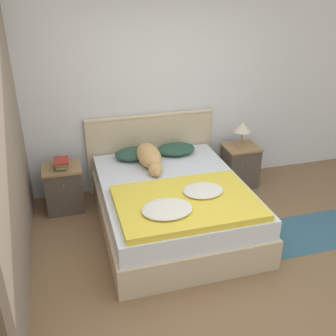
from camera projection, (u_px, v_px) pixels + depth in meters
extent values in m
plane|color=brown|center=(214.00, 283.00, 3.69)|extent=(16.00, 16.00, 0.00)
cube|color=silver|center=(156.00, 93.00, 4.97)|extent=(9.00, 0.06, 2.55)
cube|color=gray|center=(8.00, 136.00, 3.63)|extent=(0.06, 3.10, 2.55)
cube|color=#C6B28E|center=(173.00, 213.00, 4.48)|extent=(1.59, 2.03, 0.33)
cube|color=silver|center=(173.00, 193.00, 4.36)|extent=(1.53, 1.97, 0.22)
cube|color=#C6B28E|center=(151.00, 152.00, 5.23)|extent=(1.67, 0.04, 1.00)
cylinder|color=#C6B28E|center=(150.00, 116.00, 5.01)|extent=(1.67, 0.06, 0.06)
cube|color=#4C4238|center=(64.00, 189.00, 4.78)|extent=(0.43, 0.39, 0.54)
cube|color=#937047|center=(61.00, 168.00, 4.65)|extent=(0.45, 0.41, 0.03)
sphere|color=#937047|center=(63.00, 186.00, 4.54)|extent=(0.02, 0.02, 0.02)
cube|color=#4C4238|center=(240.00, 166.00, 5.35)|extent=(0.43, 0.39, 0.54)
cube|color=#937047|center=(241.00, 147.00, 5.23)|extent=(0.45, 0.41, 0.03)
sphere|color=#937047|center=(247.00, 162.00, 5.11)|extent=(0.02, 0.02, 0.02)
ellipsoid|color=#284C3D|center=(134.00, 154.00, 4.89)|extent=(0.49, 0.36, 0.12)
ellipsoid|color=#284C3D|center=(176.00, 149.00, 5.03)|extent=(0.49, 0.36, 0.12)
cube|color=yellow|center=(186.00, 203.00, 3.89)|extent=(1.39, 0.99, 0.07)
ellipsoid|color=silver|center=(167.00, 209.00, 3.68)|extent=(0.49, 0.40, 0.06)
ellipsoid|color=silver|center=(203.00, 190.00, 4.00)|extent=(0.42, 0.35, 0.05)
ellipsoid|color=tan|center=(149.00, 155.00, 4.72)|extent=(0.28, 0.58, 0.23)
sphere|color=tan|center=(155.00, 170.00, 4.46)|extent=(0.16, 0.16, 0.16)
ellipsoid|color=tan|center=(157.00, 173.00, 4.40)|extent=(0.07, 0.09, 0.06)
cone|color=tan|center=(151.00, 165.00, 4.43)|extent=(0.05, 0.05, 0.06)
cone|color=tan|center=(159.00, 164.00, 4.45)|extent=(0.05, 0.05, 0.06)
ellipsoid|color=tan|center=(148.00, 152.00, 4.97)|extent=(0.17, 0.26, 0.08)
cube|color=#285689|center=(61.00, 167.00, 4.62)|extent=(0.15, 0.19, 0.03)
cube|color=orange|center=(61.00, 165.00, 4.62)|extent=(0.13, 0.23, 0.03)
cube|color=#337547|center=(61.00, 163.00, 4.59)|extent=(0.15, 0.22, 0.02)
cube|color=#AD2D28|center=(61.00, 161.00, 4.60)|extent=(0.17, 0.22, 0.03)
cylinder|color=#9E7A4C|center=(241.00, 145.00, 5.23)|extent=(0.11, 0.11, 0.02)
cylinder|color=#9E7A4C|center=(242.00, 138.00, 5.19)|extent=(0.02, 0.02, 0.18)
cone|color=beige|center=(243.00, 127.00, 5.12)|extent=(0.23, 0.23, 0.13)
cube|color=#335B70|center=(309.00, 232.00, 4.43)|extent=(1.16, 0.69, 0.00)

